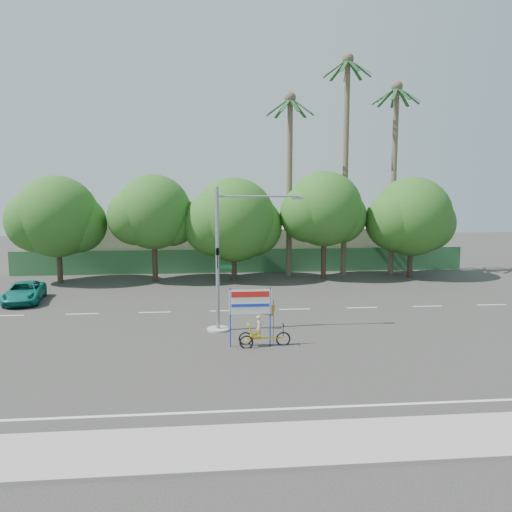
{
  "coord_description": "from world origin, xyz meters",
  "views": [
    {
      "loc": [
        -2.89,
        -19.92,
        6.76
      ],
      "look_at": [
        -0.51,
        5.25,
        3.5
      ],
      "focal_mm": 35.0,
      "sensor_mm": 36.0,
      "label": 1
    }
  ],
  "objects": [
    {
      "name": "palm_short",
      "position": [
        3.5,
        19.5,
        8.86
      ],
      "size": [
        3.73,
        3.79,
        14.45
      ],
      "color": "#70604C",
      "rests_on": "ground"
    },
    {
      "name": "tree_right",
      "position": [
        5.95,
        18.0,
        5.24
      ],
      "size": [
        6.9,
        5.8,
        8.36
      ],
      "color": "#473828",
      "rests_on": "ground"
    },
    {
      "name": "tree_far_right",
      "position": [
        12.95,
        18.0,
        4.64
      ],
      "size": [
        7.38,
        6.2,
        7.94
      ],
      "color": "#473828",
      "rests_on": "ground"
    },
    {
      "name": "palm_mid",
      "position": [
        12.0,
        19.5,
        9.4
      ],
      "size": [
        3.73,
        3.79,
        15.45
      ],
      "color": "#70604C",
      "rests_on": "ground"
    },
    {
      "name": "fence",
      "position": [
        0.0,
        21.5,
        1.0
      ],
      "size": [
        38.0,
        0.08,
        2.0
      ],
      "primitive_type": "cube",
      "color": "#336B3D",
      "rests_on": "ground"
    },
    {
      "name": "building_left",
      "position": [
        -10.0,
        26.0,
        2.0
      ],
      "size": [
        12.0,
        8.0,
        4.0
      ],
      "primitive_type": "cube",
      "color": "beige",
      "rests_on": "ground"
    },
    {
      "name": "traffic_signal",
      "position": [
        -2.2,
        3.98,
        2.92
      ],
      "size": [
        4.72,
        1.1,
        7.0
      ],
      "color": "gray",
      "rests_on": "ground"
    },
    {
      "name": "palm_tall",
      "position": [
        8.0,
        19.5,
        10.46
      ],
      "size": [
        3.73,
        3.79,
        17.45
      ],
      "color": "#70604C",
      "rests_on": "ground"
    },
    {
      "name": "pickup_truck",
      "position": [
        -14.28,
        11.44,
        0.62
      ],
      "size": [
        2.75,
        4.75,
        1.25
      ],
      "primitive_type": "imported",
      "rotation": [
        0.0,
        0.0,
        0.16
      ],
      "color": "#107469",
      "rests_on": "ground"
    },
    {
      "name": "ground",
      "position": [
        0.0,
        0.0,
        0.0
      ],
      "size": [
        120.0,
        120.0,
        0.0
      ],
      "primitive_type": "plane",
      "color": "#33302D",
      "rests_on": "ground"
    },
    {
      "name": "sidewalk_near",
      "position": [
        0.0,
        -7.5,
        0.06
      ],
      "size": [
        50.0,
        2.4,
        0.12
      ],
      "primitive_type": "cube",
      "color": "gray",
      "rests_on": "ground"
    },
    {
      "name": "tree_far_left",
      "position": [
        -14.05,
        18.0,
        4.76
      ],
      "size": [
        7.14,
        6.0,
        7.96
      ],
      "color": "#473828",
      "rests_on": "ground"
    },
    {
      "name": "tree_center",
      "position": [
        -1.05,
        18.0,
        4.47
      ],
      "size": [
        7.62,
        6.4,
        7.85
      ],
      "color": "#473828",
      "rests_on": "ground"
    },
    {
      "name": "tree_left",
      "position": [
        -7.05,
        18.0,
        5.06
      ],
      "size": [
        6.66,
        5.6,
        8.07
      ],
      "color": "#473828",
      "rests_on": "ground"
    },
    {
      "name": "building_right",
      "position": [
        8.0,
        26.0,
        1.8
      ],
      "size": [
        14.0,
        8.0,
        3.6
      ],
      "primitive_type": "cube",
      "color": "beige",
      "rests_on": "ground"
    },
    {
      "name": "trike_billboard",
      "position": [
        -0.88,
        1.29,
        1.07
      ],
      "size": [
        2.72,
        0.62,
        2.67
      ],
      "rotation": [
        0.0,
        0.0,
        -0.01
      ],
      "color": "black",
      "rests_on": "ground"
    }
  ]
}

